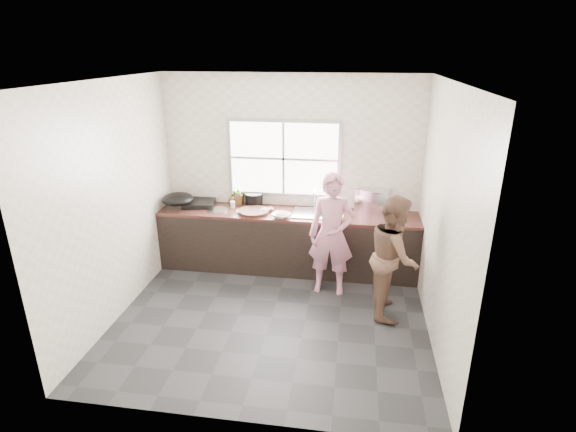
# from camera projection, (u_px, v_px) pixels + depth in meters

# --- Properties ---
(floor) EXTENTS (3.60, 3.20, 0.01)m
(floor) POSITION_uv_depth(u_px,v_px,m) (272.00, 318.00, 5.33)
(floor) COLOR #28282A
(floor) RESTS_ON ground
(ceiling) EXTENTS (3.60, 3.20, 0.01)m
(ceiling) POSITION_uv_depth(u_px,v_px,m) (268.00, 80.00, 4.38)
(ceiling) COLOR silver
(ceiling) RESTS_ON wall_back
(wall_back) EXTENTS (3.60, 0.01, 2.70)m
(wall_back) POSITION_uv_depth(u_px,v_px,m) (291.00, 172.00, 6.34)
(wall_back) COLOR beige
(wall_back) RESTS_ON ground
(wall_left) EXTENTS (0.01, 3.20, 2.70)m
(wall_left) POSITION_uv_depth(u_px,v_px,m) (114.00, 202.00, 5.10)
(wall_left) COLOR beige
(wall_left) RESTS_ON ground
(wall_right) EXTENTS (0.01, 3.20, 2.70)m
(wall_right) POSITION_uv_depth(u_px,v_px,m) (443.00, 219.00, 4.60)
(wall_right) COLOR beige
(wall_right) RESTS_ON ground
(wall_front) EXTENTS (3.60, 0.01, 2.70)m
(wall_front) POSITION_uv_depth(u_px,v_px,m) (230.00, 282.00, 3.37)
(wall_front) COLOR beige
(wall_front) RESTS_ON ground
(cabinet) EXTENTS (3.60, 0.62, 0.82)m
(cabinet) POSITION_uv_depth(u_px,v_px,m) (288.00, 242.00, 6.38)
(cabinet) COLOR black
(cabinet) RESTS_ON floor
(countertop) EXTENTS (3.60, 0.64, 0.04)m
(countertop) POSITION_uv_depth(u_px,v_px,m) (288.00, 214.00, 6.23)
(countertop) COLOR #3B1D18
(countertop) RESTS_ON cabinet
(sink) EXTENTS (0.55, 0.45, 0.02)m
(sink) POSITION_uv_depth(u_px,v_px,m) (313.00, 213.00, 6.17)
(sink) COLOR silver
(sink) RESTS_ON countertop
(faucet) EXTENTS (0.02, 0.02, 0.30)m
(faucet) POSITION_uv_depth(u_px,v_px,m) (314.00, 199.00, 6.30)
(faucet) COLOR silver
(faucet) RESTS_ON countertop
(window_frame) EXTENTS (1.60, 0.05, 1.10)m
(window_frame) POSITION_uv_depth(u_px,v_px,m) (284.00, 159.00, 6.27)
(window_frame) COLOR #9EA0A5
(window_frame) RESTS_ON wall_back
(window_glazing) EXTENTS (1.50, 0.01, 1.00)m
(window_glazing) POSITION_uv_depth(u_px,v_px,m) (284.00, 159.00, 6.25)
(window_glazing) COLOR white
(window_glazing) RESTS_ON window_frame
(woman) EXTENTS (0.56, 0.38, 1.49)m
(woman) POSITION_uv_depth(u_px,v_px,m) (331.00, 239.00, 5.66)
(woman) COLOR pink
(woman) RESTS_ON floor
(person_side) EXTENTS (0.56, 0.72, 1.47)m
(person_side) POSITION_uv_depth(u_px,v_px,m) (394.00, 256.00, 5.20)
(person_side) COLOR brown
(person_side) RESTS_ON floor
(cutting_board) EXTENTS (0.46, 0.46, 0.04)m
(cutting_board) POSITION_uv_depth(u_px,v_px,m) (254.00, 212.00, 6.19)
(cutting_board) COLOR #331B14
(cutting_board) RESTS_ON countertop
(cleaver) EXTENTS (0.24, 0.18, 0.01)m
(cleaver) POSITION_uv_depth(u_px,v_px,m) (266.00, 208.00, 6.25)
(cleaver) COLOR #B3B6BA
(cleaver) RESTS_ON cutting_board
(bowl_mince) EXTENTS (0.31, 0.31, 0.06)m
(bowl_mince) POSITION_uv_depth(u_px,v_px,m) (281.00, 215.00, 6.02)
(bowl_mince) COLOR white
(bowl_mince) RESTS_ON countertop
(bowl_crabs) EXTENTS (0.18, 0.18, 0.06)m
(bowl_crabs) POSITION_uv_depth(u_px,v_px,m) (335.00, 218.00, 5.92)
(bowl_crabs) COLOR white
(bowl_crabs) RESTS_ON countertop
(bowl_held) EXTENTS (0.23, 0.23, 0.06)m
(bowl_held) POSITION_uv_depth(u_px,v_px,m) (332.00, 215.00, 6.05)
(bowl_held) COLOR white
(bowl_held) RESTS_ON countertop
(black_pot) EXTENTS (0.31, 0.31, 0.18)m
(black_pot) POSITION_uv_depth(u_px,v_px,m) (254.00, 199.00, 6.47)
(black_pot) COLOR black
(black_pot) RESTS_ON countertop
(plate_food) EXTENTS (0.26, 0.26, 0.02)m
(plate_food) POSITION_uv_depth(u_px,v_px,m) (244.00, 211.00, 6.24)
(plate_food) COLOR silver
(plate_food) RESTS_ON countertop
(bottle_green) EXTENTS (0.13, 0.13, 0.27)m
(bottle_green) POSITION_uv_depth(u_px,v_px,m) (238.00, 196.00, 6.49)
(bottle_green) COLOR #43892D
(bottle_green) RESTS_ON countertop
(bottle_brown_tall) EXTENTS (0.10, 0.11, 0.22)m
(bottle_brown_tall) POSITION_uv_depth(u_px,v_px,m) (239.00, 197.00, 6.50)
(bottle_brown_tall) COLOR #513114
(bottle_brown_tall) RESTS_ON countertop
(bottle_brown_short) EXTENTS (0.14, 0.14, 0.15)m
(bottle_brown_short) POSITION_uv_depth(u_px,v_px,m) (233.00, 199.00, 6.51)
(bottle_brown_short) COLOR #462F11
(bottle_brown_short) RESTS_ON countertop
(glass_jar) EXTENTS (0.08, 0.08, 0.10)m
(glass_jar) POSITION_uv_depth(u_px,v_px,m) (233.00, 204.00, 6.39)
(glass_jar) COLOR silver
(glass_jar) RESTS_ON countertop
(burner) EXTENTS (0.52, 0.52, 0.07)m
(burner) POSITION_uv_depth(u_px,v_px,m) (199.00, 203.00, 6.52)
(burner) COLOR black
(burner) RESTS_ON countertop
(wok) EXTENTS (0.51, 0.51, 0.17)m
(wok) POSITION_uv_depth(u_px,v_px,m) (178.00, 199.00, 6.32)
(wok) COLOR black
(wok) RESTS_ON burner
(dish_rack) EXTENTS (0.51, 0.42, 0.33)m
(dish_rack) POSITION_uv_depth(u_px,v_px,m) (373.00, 200.00, 6.21)
(dish_rack) COLOR silver
(dish_rack) RESTS_ON countertop
(pot_lid_left) EXTENTS (0.32, 0.32, 0.01)m
(pot_lid_left) POSITION_uv_depth(u_px,v_px,m) (203.00, 204.00, 6.53)
(pot_lid_left) COLOR silver
(pot_lid_left) RESTS_ON countertop
(pot_lid_right) EXTENTS (0.32, 0.32, 0.01)m
(pot_lid_right) POSITION_uv_depth(u_px,v_px,m) (218.00, 210.00, 6.29)
(pot_lid_right) COLOR silver
(pot_lid_right) RESTS_ON countertop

